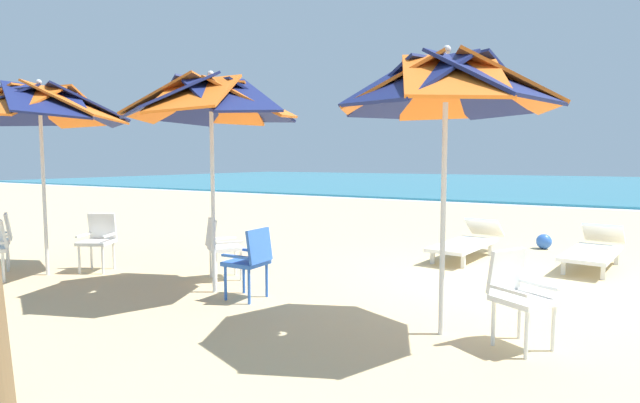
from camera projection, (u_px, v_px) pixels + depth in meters
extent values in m
plane|color=#D3B784|center=(501.00, 287.00, 6.50)|extent=(80.00, 80.00, 0.00)
cube|color=teal|center=(589.00, 184.00, 33.00)|extent=(80.00, 36.00, 0.10)
cube|color=white|center=(570.00, 208.00, 17.32)|extent=(80.00, 0.70, 0.01)
cylinder|color=silver|center=(443.00, 221.00, 4.64)|extent=(0.05, 0.05, 2.21)
cube|color=orange|center=(503.00, 83.00, 4.46)|extent=(1.15, 1.09, 0.52)
cube|color=navy|center=(479.00, 89.00, 4.83)|extent=(1.09, 1.13, 0.52)
cube|color=orange|center=(440.00, 91.00, 5.02)|extent=(1.09, 1.15, 0.52)
cube|color=navy|center=(406.00, 90.00, 4.93)|extent=(1.13, 1.09, 0.52)
cube|color=orange|center=(391.00, 85.00, 4.60)|extent=(1.15, 1.09, 0.52)
cube|color=navy|center=(408.00, 78.00, 4.23)|extent=(1.09, 1.13, 0.52)
cube|color=orange|center=(453.00, 74.00, 4.03)|extent=(1.09, 1.15, 0.52)
cube|color=navy|center=(494.00, 76.00, 4.13)|extent=(1.13, 1.09, 0.52)
sphere|color=silver|center=(447.00, 50.00, 4.50)|extent=(0.08, 0.08, 0.08)
cube|color=white|center=(524.00, 300.00, 4.34)|extent=(0.60, 0.60, 0.05)
cube|color=white|center=(506.00, 270.00, 4.49)|extent=(0.29, 0.41, 0.40)
cube|color=white|center=(539.00, 285.00, 4.43)|extent=(0.36, 0.23, 0.03)
cube|color=white|center=(509.00, 291.00, 4.23)|extent=(0.36, 0.23, 0.03)
cylinder|color=white|center=(553.00, 328.00, 4.29)|extent=(0.04, 0.04, 0.41)
cylinder|color=white|center=(526.00, 335.00, 4.12)|extent=(0.04, 0.04, 0.41)
cylinder|color=white|center=(520.00, 317.00, 4.60)|extent=(0.04, 0.04, 0.41)
cylinder|color=white|center=(493.00, 323.00, 4.43)|extent=(0.04, 0.04, 0.41)
cylinder|color=silver|center=(213.00, 203.00, 6.14)|extent=(0.05, 0.05, 2.27)
cube|color=orange|center=(252.00, 98.00, 5.96)|extent=(1.17, 1.14, 0.55)
cube|color=navy|center=(249.00, 102.00, 6.35)|extent=(1.13, 1.22, 0.55)
cube|color=orange|center=(225.00, 104.00, 6.55)|extent=(1.14, 1.17, 0.55)
cube|color=navy|center=(194.00, 103.00, 6.45)|extent=(1.22, 1.13, 0.55)
cube|color=orange|center=(171.00, 99.00, 6.11)|extent=(1.17, 1.14, 0.55)
cube|color=navy|center=(169.00, 95.00, 5.72)|extent=(1.13, 1.22, 0.55)
cube|color=orange|center=(194.00, 93.00, 5.52)|extent=(1.14, 1.17, 0.55)
cube|color=navy|center=(230.00, 94.00, 5.62)|extent=(1.22, 1.13, 0.55)
sphere|color=silver|center=(211.00, 74.00, 6.01)|extent=(0.08, 0.08, 0.08)
cube|color=white|center=(226.00, 248.00, 6.89)|extent=(0.61, 0.61, 0.05)
cube|color=white|center=(211.00, 233.00, 6.79)|extent=(0.39, 0.32, 0.40)
cube|color=white|center=(222.00, 238.00, 7.07)|extent=(0.27, 0.34, 0.03)
cube|color=white|center=(229.00, 243.00, 6.70)|extent=(0.27, 0.34, 0.03)
cylinder|color=white|center=(235.00, 261.00, 7.14)|extent=(0.04, 0.04, 0.41)
cylinder|color=white|center=(241.00, 266.00, 6.82)|extent=(0.04, 0.04, 0.41)
cylinder|color=white|center=(211.00, 263.00, 7.00)|extent=(0.04, 0.04, 0.41)
cylinder|color=white|center=(216.00, 268.00, 6.68)|extent=(0.04, 0.04, 0.41)
cube|color=blue|center=(246.00, 263.00, 5.91)|extent=(0.45, 0.45, 0.05)
cube|color=blue|center=(259.00, 246.00, 5.80)|extent=(0.11, 0.42, 0.40)
cube|color=blue|center=(235.00, 257.00, 5.73)|extent=(0.40, 0.05, 0.03)
cube|color=blue|center=(256.00, 251.00, 6.08)|extent=(0.40, 0.05, 0.03)
cylinder|color=blue|center=(225.00, 283.00, 5.86)|extent=(0.04, 0.04, 0.41)
cylinder|color=blue|center=(244.00, 277.00, 6.17)|extent=(0.04, 0.04, 0.41)
cylinder|color=blue|center=(249.00, 287.00, 5.69)|extent=(0.04, 0.04, 0.41)
cylinder|color=blue|center=(267.00, 280.00, 6.00)|extent=(0.04, 0.04, 0.41)
cylinder|color=silver|center=(44.00, 196.00, 7.07)|extent=(0.05, 0.05, 2.31)
cube|color=orange|center=(77.00, 103.00, 6.88)|extent=(1.36, 1.26, 0.55)
cube|color=navy|center=(84.00, 106.00, 7.31)|extent=(1.27, 1.32, 0.55)
cube|color=orange|center=(66.00, 108.00, 7.53)|extent=(1.26, 1.36, 0.55)
cube|color=navy|center=(34.00, 107.00, 7.42)|extent=(1.32, 1.27, 0.55)
cube|color=orange|center=(3.00, 104.00, 7.04)|extent=(1.36, 1.26, 0.55)
cube|color=orange|center=(8.00, 99.00, 6.39)|extent=(1.26, 1.36, 0.55)
cube|color=navy|center=(46.00, 100.00, 6.50)|extent=(1.32, 1.27, 0.55)
sphere|color=silver|center=(39.00, 82.00, 6.94)|extent=(0.08, 0.08, 0.08)
cube|color=white|center=(8.00, 226.00, 7.50)|extent=(0.41, 0.28, 0.40)
cylinder|color=white|center=(7.00, 258.00, 7.37)|extent=(0.04, 0.04, 0.41)
cylinder|color=white|center=(8.00, 254.00, 7.67)|extent=(0.04, 0.04, 0.41)
cube|color=white|center=(1.00, 233.00, 6.81)|extent=(0.43, 0.21, 0.40)
cylinder|color=white|center=(3.00, 268.00, 6.70)|extent=(0.04, 0.04, 0.41)
cube|color=white|center=(96.00, 242.00, 7.37)|extent=(0.60, 0.60, 0.05)
cube|color=white|center=(102.00, 226.00, 7.55)|extent=(0.41, 0.28, 0.40)
cube|color=white|center=(109.00, 235.00, 7.35)|extent=(0.22, 0.37, 0.03)
cube|color=white|center=(83.00, 235.00, 7.37)|extent=(0.22, 0.37, 0.03)
cylinder|color=white|center=(103.00, 260.00, 7.21)|extent=(0.04, 0.04, 0.41)
cylinder|color=white|center=(79.00, 260.00, 7.22)|extent=(0.04, 0.04, 0.41)
cylinder|color=white|center=(114.00, 256.00, 7.56)|extent=(0.04, 0.04, 0.41)
cylinder|color=white|center=(91.00, 255.00, 7.57)|extent=(0.04, 0.04, 0.41)
cube|color=white|center=(591.00, 253.00, 7.52)|extent=(0.86, 1.77, 0.06)
cube|color=white|center=(603.00, 233.00, 8.33)|extent=(0.67, 0.56, 0.36)
cube|color=white|center=(603.00, 272.00, 6.87)|extent=(0.06, 0.06, 0.22)
cube|color=white|center=(563.00, 267.00, 7.19)|extent=(0.06, 0.06, 0.22)
cube|color=white|center=(616.00, 258.00, 7.87)|extent=(0.06, 0.06, 0.22)
cube|color=white|center=(581.00, 254.00, 8.18)|extent=(0.06, 0.06, 0.22)
cube|color=white|center=(463.00, 245.00, 8.26)|extent=(0.83, 1.76, 0.06)
cube|color=white|center=(484.00, 227.00, 9.08)|extent=(0.66, 0.55, 0.36)
cube|color=white|center=(463.00, 261.00, 7.61)|extent=(0.06, 0.06, 0.22)
cube|color=white|center=(432.00, 257.00, 7.92)|extent=(0.06, 0.06, 0.22)
cube|color=white|center=(490.00, 249.00, 8.62)|extent=(0.06, 0.06, 0.22)
cube|color=white|center=(462.00, 246.00, 8.93)|extent=(0.06, 0.06, 0.22)
sphere|color=blue|center=(544.00, 241.00, 9.27)|extent=(0.28, 0.28, 0.28)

